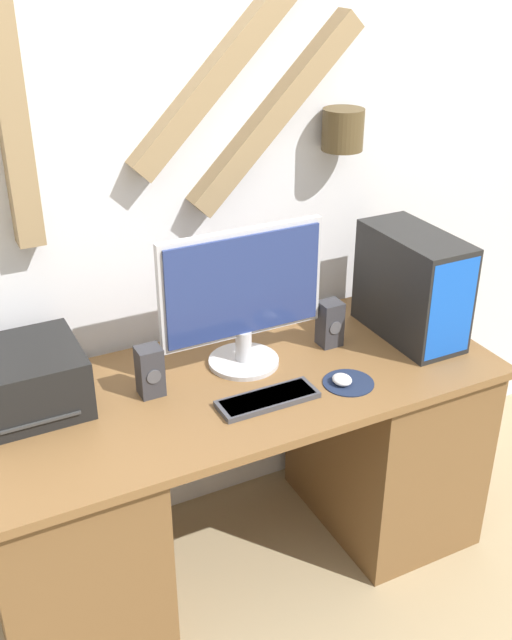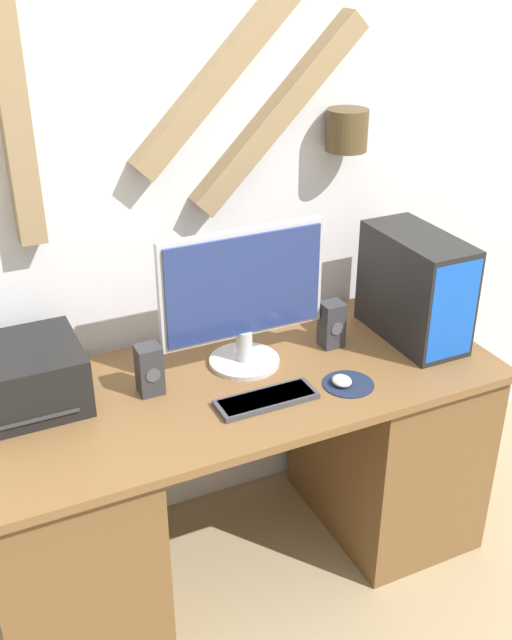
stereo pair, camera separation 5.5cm
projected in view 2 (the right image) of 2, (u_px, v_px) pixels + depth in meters
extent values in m
plane|color=#9E8966|center=(286.00, 632.00, 2.52)|extent=(12.00, 12.00, 0.00)
cube|color=silver|center=(186.00, 181.00, 2.53)|extent=(6.40, 0.05, 2.70)
cube|color=olive|center=(243.00, 45.00, 2.34)|extent=(0.78, 0.08, 0.78)
cube|color=olive|center=(277.00, 113.00, 2.49)|extent=(0.63, 0.08, 0.63)
cube|color=olive|center=(2.00, 26.00, 2.03)|extent=(0.08, 0.08, 1.25)
cylinder|color=#4C3D23|center=(347.00, 130.00, 2.60)|extent=(0.15, 0.15, 0.14)
cube|color=brown|center=(239.00, 384.00, 2.45)|extent=(1.74, 0.73, 0.03)
cube|color=brown|center=(65.00, 533.00, 2.40)|extent=(0.49, 0.67, 0.76)
cube|color=brown|center=(386.00, 435.00, 2.87)|extent=(0.49, 0.67, 0.76)
cylinder|color=#B7B7BC|center=(244.00, 361.00, 2.54)|extent=(0.24, 0.24, 0.02)
cylinder|color=#B7B7BC|center=(244.00, 345.00, 2.51)|extent=(0.06, 0.06, 0.11)
cube|color=#B7B7BC|center=(243.00, 284.00, 2.41)|extent=(0.57, 0.03, 0.37)
cube|color=navy|center=(245.00, 286.00, 2.40)|extent=(0.54, 0.01, 0.34)
cube|color=#3D3D42|center=(266.00, 399.00, 2.33)|extent=(0.32, 0.11, 0.02)
cube|color=#5B5B60|center=(266.00, 398.00, 2.33)|extent=(0.30, 0.10, 0.01)
cylinder|color=#19233D|center=(348.00, 384.00, 2.42)|extent=(0.17, 0.17, 0.00)
ellipsoid|color=silver|center=(342.00, 381.00, 2.41)|extent=(0.06, 0.07, 0.03)
cube|color=black|center=(415.00, 287.00, 2.63)|extent=(0.21, 0.43, 0.39)
cube|color=blue|center=(453.00, 311.00, 2.46)|extent=(0.19, 0.01, 0.35)
cube|color=black|center=(27.00, 376.00, 2.29)|extent=(0.33, 0.33, 0.19)
cube|color=#333333|center=(35.00, 407.00, 2.23)|extent=(0.23, 0.15, 0.01)
cube|color=#2D2D33|center=(149.00, 370.00, 2.35)|extent=(0.08, 0.07, 0.17)
cylinder|color=#47474C|center=(153.00, 375.00, 2.32)|extent=(0.05, 0.00, 0.05)
cube|color=#2D2D33|center=(332.00, 324.00, 2.62)|extent=(0.08, 0.07, 0.17)
cylinder|color=#47474C|center=(337.00, 329.00, 2.59)|extent=(0.05, 0.00, 0.05)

